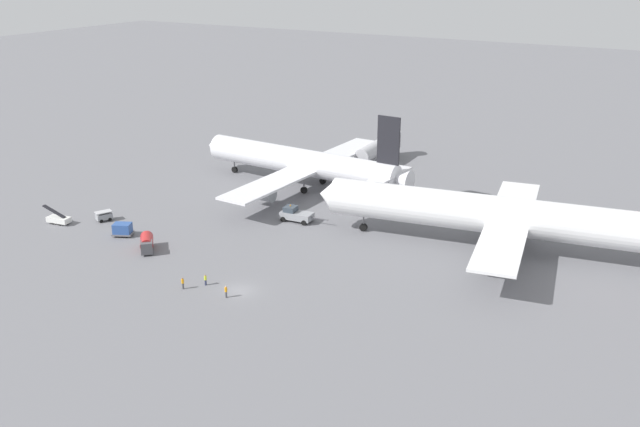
{
  "coord_description": "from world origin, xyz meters",
  "views": [
    {
      "loc": [
        52.37,
        -69.38,
        43.53
      ],
      "look_at": [
        -0.19,
        22.49,
        4.0
      ],
      "focal_mm": 39.24,
      "sensor_mm": 36.0,
      "label": 1
    }
  ],
  "objects_px": {
    "airliner_at_gate_left": "(303,163)",
    "jet_bridge": "(381,146)",
    "airliner_being_pushed": "(495,215)",
    "gse_fuel_bowser_stubby": "(147,243)",
    "ground_crew_marshaller_foreground": "(205,280)",
    "gse_container_dolly_flat": "(123,229)",
    "pushback_tug": "(296,214)",
    "ground_crew_wing_walker_right": "(226,291)",
    "gse_baggage_cart_trailing": "(104,216)",
    "ground_crew_ramp_agent_by_cones": "(183,283)",
    "gse_belt_loader_portside": "(59,219)"
  },
  "relations": [
    {
      "from": "airliner_at_gate_left",
      "to": "jet_bridge",
      "type": "distance_m",
      "value": 23.63
    },
    {
      "from": "airliner_being_pushed",
      "to": "gse_fuel_bowser_stubby",
      "type": "height_order",
      "value": "airliner_being_pushed"
    },
    {
      "from": "airliner_at_gate_left",
      "to": "ground_crew_marshaller_foreground",
      "type": "height_order",
      "value": "airliner_at_gate_left"
    },
    {
      "from": "airliner_at_gate_left",
      "to": "gse_fuel_bowser_stubby",
      "type": "bearing_deg",
      "value": -96.46
    },
    {
      "from": "gse_container_dolly_flat",
      "to": "ground_crew_marshaller_foreground",
      "type": "xyz_separation_m",
      "value": [
        23.19,
        -7.62,
        -0.35
      ]
    },
    {
      "from": "gse_container_dolly_flat",
      "to": "pushback_tug",
      "type": "bearing_deg",
      "value": 43.4
    },
    {
      "from": "ground_crew_wing_walker_right",
      "to": "jet_bridge",
      "type": "xyz_separation_m",
      "value": [
        -9.35,
        68.78,
        3.04
      ]
    },
    {
      "from": "pushback_tug",
      "to": "ground_crew_marshaller_foreground",
      "type": "bearing_deg",
      "value": -85.54
    },
    {
      "from": "gse_baggage_cart_trailing",
      "to": "jet_bridge",
      "type": "bearing_deg",
      "value": 64.74
    },
    {
      "from": "airliner_at_gate_left",
      "to": "gse_fuel_bowser_stubby",
      "type": "height_order",
      "value": "airliner_at_gate_left"
    },
    {
      "from": "ground_crew_marshaller_foreground",
      "to": "airliner_at_gate_left",
      "type": "bearing_deg",
      "value": 103.87
    },
    {
      "from": "ground_crew_marshaller_foreground",
      "to": "jet_bridge",
      "type": "height_order",
      "value": "jet_bridge"
    },
    {
      "from": "pushback_tug",
      "to": "ground_crew_ramp_agent_by_cones",
      "type": "height_order",
      "value": "pushback_tug"
    },
    {
      "from": "airliner_being_pushed",
      "to": "gse_baggage_cart_trailing",
      "type": "xyz_separation_m",
      "value": [
        -61.91,
        -21.43,
        -4.74
      ]
    },
    {
      "from": "gse_container_dolly_flat",
      "to": "ground_crew_wing_walker_right",
      "type": "relative_size",
      "value": 2.22
    },
    {
      "from": "airliner_being_pushed",
      "to": "ground_crew_marshaller_foreground",
      "type": "relative_size",
      "value": 35.98
    },
    {
      "from": "ground_crew_ramp_agent_by_cones",
      "to": "ground_crew_wing_walker_right",
      "type": "bearing_deg",
      "value": 7.52
    },
    {
      "from": "airliner_being_pushed",
      "to": "pushback_tug",
      "type": "height_order",
      "value": "airliner_being_pushed"
    },
    {
      "from": "jet_bridge",
      "to": "gse_fuel_bowser_stubby",
      "type": "bearing_deg",
      "value": -99.91
    },
    {
      "from": "ground_crew_wing_walker_right",
      "to": "gse_container_dolly_flat",
      "type": "bearing_deg",
      "value": 161.73
    },
    {
      "from": "airliner_at_gate_left",
      "to": "ground_crew_marshaller_foreground",
      "type": "relative_size",
      "value": 30.64
    },
    {
      "from": "gse_belt_loader_portside",
      "to": "ground_crew_ramp_agent_by_cones",
      "type": "height_order",
      "value": "gse_belt_loader_portside"
    },
    {
      "from": "pushback_tug",
      "to": "gse_baggage_cart_trailing",
      "type": "xyz_separation_m",
      "value": [
        -28.89,
        -16.44,
        -0.32
      ]
    },
    {
      "from": "gse_baggage_cart_trailing",
      "to": "gse_fuel_bowser_stubby",
      "type": "bearing_deg",
      "value": -21.45
    },
    {
      "from": "airliner_being_pushed",
      "to": "jet_bridge",
      "type": "distance_m",
      "value": 49.6
    },
    {
      "from": "pushback_tug",
      "to": "gse_container_dolly_flat",
      "type": "relative_size",
      "value": 2.31
    },
    {
      "from": "gse_container_dolly_flat",
      "to": "jet_bridge",
      "type": "bearing_deg",
      "value": 72.64
    },
    {
      "from": "gse_container_dolly_flat",
      "to": "jet_bridge",
      "type": "height_order",
      "value": "jet_bridge"
    },
    {
      "from": "ground_crew_ramp_agent_by_cones",
      "to": "jet_bridge",
      "type": "distance_m",
      "value": 69.78
    },
    {
      "from": "gse_container_dolly_flat",
      "to": "gse_fuel_bowser_stubby",
      "type": "bearing_deg",
      "value": -18.92
    },
    {
      "from": "pushback_tug",
      "to": "ground_crew_ramp_agent_by_cones",
      "type": "relative_size",
      "value": 5.14
    },
    {
      "from": "airliner_at_gate_left",
      "to": "gse_fuel_bowser_stubby",
      "type": "xyz_separation_m",
      "value": [
        -4.47,
        -39.48,
        -3.6
      ]
    },
    {
      "from": "pushback_tug",
      "to": "ground_crew_ramp_agent_by_cones",
      "type": "distance_m",
      "value": 30.03
    },
    {
      "from": "ground_crew_wing_walker_right",
      "to": "jet_bridge",
      "type": "distance_m",
      "value": 69.48
    },
    {
      "from": "pushback_tug",
      "to": "gse_baggage_cart_trailing",
      "type": "height_order",
      "value": "pushback_tug"
    },
    {
      "from": "gse_belt_loader_portside",
      "to": "ground_crew_marshaller_foreground",
      "type": "xyz_separation_m",
      "value": [
        36.79,
        -6.26,
        -0.0
      ]
    },
    {
      "from": "gse_baggage_cart_trailing",
      "to": "ground_crew_wing_walker_right",
      "type": "xyz_separation_m",
      "value": [
        35.8,
        -12.7,
        0.04
      ]
    },
    {
      "from": "gse_container_dolly_flat",
      "to": "airliner_at_gate_left",
      "type": "bearing_deg",
      "value": 71.64
    },
    {
      "from": "gse_fuel_bowser_stubby",
      "to": "ground_crew_ramp_agent_by_cones",
      "type": "bearing_deg",
      "value": -28.97
    },
    {
      "from": "airliner_being_pushed",
      "to": "gse_container_dolly_flat",
      "type": "distance_m",
      "value": 59.69
    },
    {
      "from": "airliner_at_gate_left",
      "to": "ground_crew_wing_walker_right",
      "type": "relative_size",
      "value": 28.17
    },
    {
      "from": "pushback_tug",
      "to": "jet_bridge",
      "type": "xyz_separation_m",
      "value": [
        -2.43,
        39.64,
        2.75
      ]
    },
    {
      "from": "gse_fuel_bowser_stubby",
      "to": "jet_bridge",
      "type": "bearing_deg",
      "value": 80.09
    },
    {
      "from": "ground_crew_ramp_agent_by_cones",
      "to": "ground_crew_marshaller_foreground",
      "type": "height_order",
      "value": "ground_crew_ramp_agent_by_cones"
    },
    {
      "from": "gse_belt_loader_portside",
      "to": "ground_crew_wing_walker_right",
      "type": "bearing_deg",
      "value": -10.73
    },
    {
      "from": "airliner_being_pushed",
      "to": "gse_belt_loader_portside",
      "type": "relative_size",
      "value": 11.31
    },
    {
      "from": "gse_container_dolly_flat",
      "to": "gse_belt_loader_portside",
      "type": "bearing_deg",
      "value": -174.29
    },
    {
      "from": "ground_crew_wing_walker_right",
      "to": "jet_bridge",
      "type": "height_order",
      "value": "jet_bridge"
    },
    {
      "from": "gse_belt_loader_portside",
      "to": "gse_fuel_bowser_stubby",
      "type": "bearing_deg",
      "value": -3.48
    },
    {
      "from": "ground_crew_marshaller_foreground",
      "to": "ground_crew_ramp_agent_by_cones",
      "type": "bearing_deg",
      "value": -128.06
    }
  ]
}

